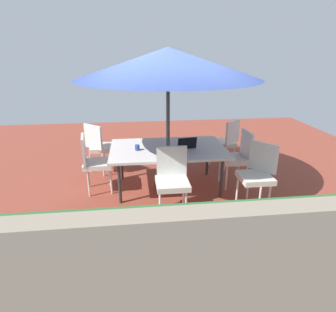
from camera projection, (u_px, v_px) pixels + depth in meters
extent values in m
cube|color=brown|center=(168.00, 188.00, 5.09)|extent=(10.00, 10.00, 0.02)
cube|color=silver|center=(168.00, 149.00, 4.84)|extent=(1.91, 1.22, 0.04)
cylinder|color=#333333|center=(207.00, 158.00, 5.49)|extent=(0.05, 0.05, 0.69)
cylinder|color=#333333|center=(121.00, 161.00, 5.31)|extent=(0.05, 0.05, 0.69)
cylinder|color=#333333|center=(221.00, 178.00, 4.63)|extent=(0.05, 0.05, 0.69)
cylinder|color=#333333|center=(120.00, 183.00, 4.45)|extent=(0.05, 0.05, 0.69)
cylinder|color=#4C4C4C|center=(168.00, 124.00, 4.70)|extent=(0.06, 0.06, 2.26)
cone|color=#33478C|center=(168.00, 63.00, 4.37)|extent=(2.85, 2.85, 0.46)
cylinder|color=black|center=(168.00, 185.00, 5.08)|extent=(0.44, 0.44, 0.06)
cube|color=silver|center=(172.00, 184.00, 4.09)|extent=(0.46, 0.46, 0.08)
cube|color=white|center=(172.00, 161.00, 4.20)|extent=(0.44, 0.07, 0.45)
cylinder|color=white|center=(160.00, 207.00, 4.01)|extent=(0.03, 0.03, 0.45)
cylinder|color=white|center=(186.00, 206.00, 4.02)|extent=(0.03, 0.03, 0.45)
cylinder|color=white|center=(160.00, 195.00, 4.34)|extent=(0.03, 0.03, 0.45)
cylinder|color=white|center=(184.00, 194.00, 4.36)|extent=(0.03, 0.03, 0.45)
cube|color=silver|center=(255.00, 178.00, 4.28)|extent=(0.46, 0.46, 0.08)
cube|color=white|center=(263.00, 157.00, 4.34)|extent=(0.32, 0.35, 0.45)
cylinder|color=white|center=(237.00, 194.00, 4.36)|extent=(0.03, 0.03, 0.45)
cylinder|color=white|center=(259.00, 202.00, 4.13)|extent=(0.03, 0.03, 0.45)
cylinder|color=white|center=(248.00, 186.00, 4.61)|extent=(0.03, 0.03, 0.45)
cylinder|color=white|center=(270.00, 193.00, 4.39)|extent=(0.03, 0.03, 0.45)
cube|color=silver|center=(234.00, 159.00, 5.00)|extent=(0.46, 0.46, 0.08)
cube|color=white|center=(247.00, 144.00, 4.94)|extent=(0.06, 0.44, 0.45)
cylinder|color=white|center=(220.00, 170.00, 5.24)|extent=(0.03, 0.03, 0.45)
cylinder|color=white|center=(226.00, 178.00, 4.90)|extent=(0.03, 0.03, 0.45)
cylinder|color=white|center=(238.00, 169.00, 5.29)|extent=(0.03, 0.03, 0.45)
cylinder|color=white|center=(246.00, 177.00, 4.96)|extent=(0.03, 0.03, 0.45)
cube|color=silver|center=(98.00, 164.00, 4.81)|extent=(0.46, 0.46, 0.08)
cube|color=white|center=(84.00, 150.00, 4.67)|extent=(0.10, 0.44, 0.45)
cylinder|color=white|center=(111.00, 181.00, 4.78)|extent=(0.03, 0.03, 0.45)
cylinder|color=white|center=(110.00, 173.00, 5.11)|extent=(0.03, 0.03, 0.45)
cylinder|color=white|center=(89.00, 184.00, 4.70)|extent=(0.03, 0.03, 0.45)
cylinder|color=white|center=(89.00, 175.00, 5.02)|extent=(0.03, 0.03, 0.45)
cube|color=silver|center=(223.00, 143.00, 5.87)|extent=(0.46, 0.46, 0.08)
cube|color=white|center=(233.00, 132.00, 5.65)|extent=(0.36, 0.31, 0.45)
cylinder|color=white|center=(219.00, 151.00, 6.20)|extent=(0.03, 0.03, 0.45)
cylinder|color=white|center=(210.00, 155.00, 5.96)|extent=(0.03, 0.03, 0.45)
cylinder|color=white|center=(234.00, 155.00, 5.97)|extent=(0.03, 0.03, 0.45)
cylinder|color=white|center=(224.00, 160.00, 5.73)|extent=(0.03, 0.03, 0.45)
cube|color=silver|center=(103.00, 148.00, 5.59)|extent=(0.46, 0.46, 0.08)
cube|color=white|center=(93.00, 137.00, 5.34)|extent=(0.35, 0.32, 0.45)
cylinder|color=white|center=(117.00, 160.00, 5.72)|extent=(0.03, 0.03, 0.45)
cylinder|color=white|center=(104.00, 156.00, 5.92)|extent=(0.03, 0.03, 0.45)
cylinder|color=white|center=(103.00, 165.00, 5.45)|extent=(0.03, 0.03, 0.45)
cylinder|color=white|center=(91.00, 161.00, 5.64)|extent=(0.03, 0.03, 0.45)
cube|color=gray|center=(185.00, 147.00, 4.83)|extent=(0.35, 0.26, 0.02)
cube|color=black|center=(187.00, 143.00, 4.70)|extent=(0.32, 0.10, 0.20)
cylinder|color=#334C99|center=(137.00, 148.00, 4.70)|extent=(0.08, 0.08, 0.09)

